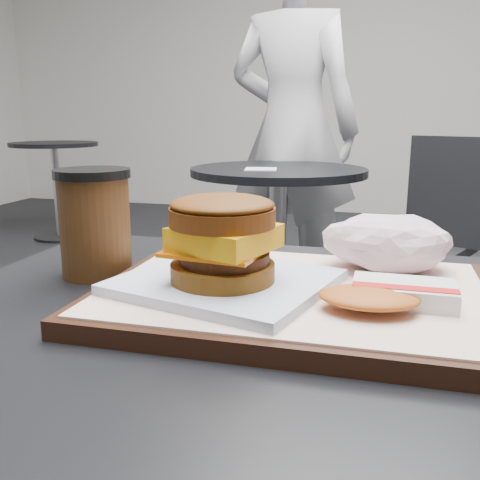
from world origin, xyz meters
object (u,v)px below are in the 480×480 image
at_px(neighbor_table, 278,217).
at_px(neighbor_chair, 424,237).
at_px(coffee_cup, 95,222).
at_px(patron, 292,130).
at_px(crumpled_wrapper, 387,242).
at_px(serving_tray, 294,296).
at_px(hash_brown, 388,295).
at_px(breakfast_sandwich, 224,250).

relative_size(neighbor_table, neighbor_chair, 0.85).
xyz_separation_m(coffee_cup, patron, (-0.11, 2.04, 0.05)).
relative_size(crumpled_wrapper, patron, 0.08).
bearing_deg(patron, crumpled_wrapper, 114.38).
bearing_deg(serving_tray, hash_brown, -20.77).
height_order(hash_brown, coffee_cup, coffee_cup).
xyz_separation_m(neighbor_table, patron, (-0.03, 0.49, 0.33)).
bearing_deg(crumpled_wrapper, serving_tray, -134.66).
xyz_separation_m(breakfast_sandwich, neighbor_table, (-0.26, 1.62, -0.28)).
distance_m(serving_tray, patron, 2.12).
bearing_deg(hash_brown, breakfast_sandwich, 177.03).
bearing_deg(neighbor_table, patron, 93.31).
bearing_deg(crumpled_wrapper, neighbor_chair, 84.03).
relative_size(crumpled_wrapper, neighbor_chair, 0.15).
height_order(serving_tray, hash_brown, hash_brown).
bearing_deg(breakfast_sandwich, patron, 97.73).
bearing_deg(crumpled_wrapper, hash_brown, -88.89).
height_order(hash_brown, neighbor_table, hash_brown).
distance_m(neighbor_table, patron, 0.59).
relative_size(coffee_cup, neighbor_table, 0.17).
relative_size(serving_tray, coffee_cup, 3.04).
height_order(coffee_cup, neighbor_table, coffee_cup).
xyz_separation_m(crumpled_wrapper, patron, (-0.44, 2.00, 0.06)).
height_order(breakfast_sandwich, patron, patron).
bearing_deg(serving_tray, patron, 99.57).
relative_size(crumpled_wrapper, coffee_cup, 1.09).
bearing_deg(neighbor_chair, patron, 138.75).
distance_m(hash_brown, neighbor_table, 1.70).
bearing_deg(neighbor_chair, neighbor_table, 176.71).
xyz_separation_m(hash_brown, patron, (-0.44, 2.12, 0.08)).
distance_m(serving_tray, neighbor_table, 1.65).
bearing_deg(breakfast_sandwich, coffee_cup, 158.41).
xyz_separation_m(breakfast_sandwich, neighbor_chair, (0.31, 1.59, -0.32)).
xyz_separation_m(serving_tray, crumpled_wrapper, (0.09, 0.09, 0.04)).
height_order(serving_tray, crumpled_wrapper, crumpled_wrapper).
distance_m(serving_tray, breakfast_sandwich, 0.09).
bearing_deg(coffee_cup, serving_tray, -10.39).
bearing_deg(coffee_cup, neighbor_table, 93.01).
bearing_deg(neighbor_table, serving_tray, -78.56).
xyz_separation_m(crumpled_wrapper, neighbor_chair, (0.15, 1.48, -0.31)).
bearing_deg(coffee_cup, neighbor_chair, 72.40).
bearing_deg(serving_tray, coffee_cup, 169.61).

